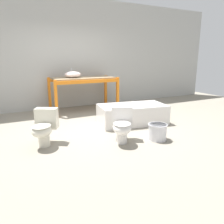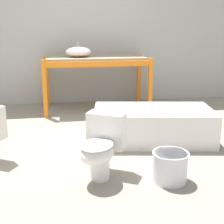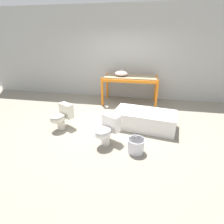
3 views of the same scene
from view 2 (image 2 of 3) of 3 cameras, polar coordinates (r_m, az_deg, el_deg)
ground_plane at (r=4.22m, az=-4.43°, el=-5.00°), size 12.00×12.00×0.00m
warehouse_wall_rear at (r=6.17m, az=-6.53°, el=16.50°), size 10.80×0.08×3.20m
shelving_rack at (r=5.60m, az=-2.96°, el=8.69°), size 1.85×0.89×0.95m
sink_basin at (r=5.54m, az=-6.19°, el=10.89°), size 0.45×0.42×0.26m
bathtub_main at (r=4.13m, az=7.47°, el=-1.88°), size 1.64×1.03×0.44m
toilet_far at (r=3.08m, az=-2.01°, el=-6.06°), size 0.58×0.66×0.63m
bucket_white at (r=3.11m, az=10.57°, el=-9.71°), size 0.35×0.35×0.30m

